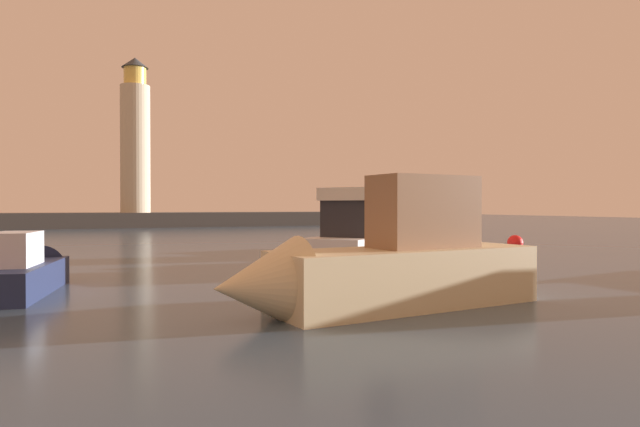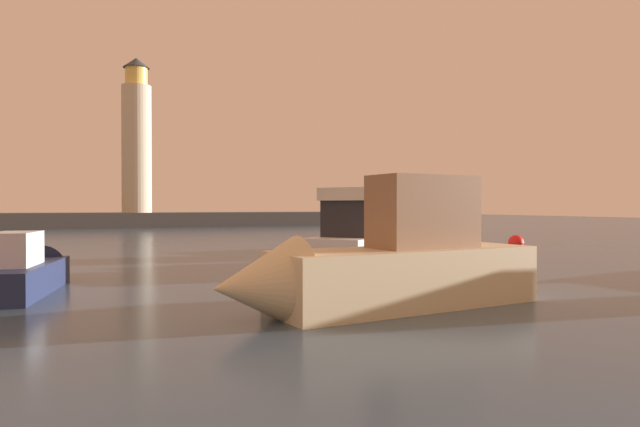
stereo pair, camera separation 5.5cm
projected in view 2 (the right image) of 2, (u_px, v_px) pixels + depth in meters
ground_plane at (213, 246)px, 36.82m from camera, size 220.00×220.00×0.00m
breakwater at (159, 220)px, 70.13m from camera, size 90.33×6.60×1.85m
lighthouse at (137, 139)px, 69.00m from camera, size 3.63×3.63×19.48m
motorboat_0 at (379, 267)px, 14.06m from camera, size 9.19×3.39×3.73m
motorboat_1 at (370, 240)px, 24.41m from camera, size 7.75×7.06×3.83m
motorboat_2 at (402, 231)px, 32.00m from camera, size 5.52×9.14×3.96m
motorboat_6 at (28, 271)px, 17.28m from camera, size 2.61×6.66×2.21m
mooring_buoy at (516, 243)px, 32.76m from camera, size 0.93×0.93×0.93m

